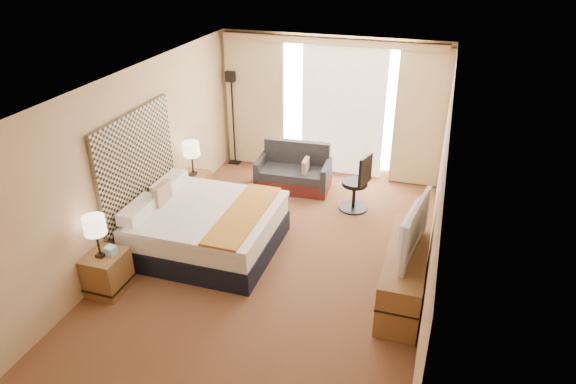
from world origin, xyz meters
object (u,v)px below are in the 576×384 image
(bed, at_px, (207,228))
(floor_lamp, at_px, (232,99))
(nightstand_left, at_px, (107,273))
(media_dresser, at_px, (405,273))
(lamp_left, at_px, (95,226))
(desk_chair, at_px, (357,186))
(television, at_px, (406,227))
(lamp_right, at_px, (191,150))
(nightstand_right, at_px, (195,189))
(loveseat, at_px, (294,174))

(bed, bearing_deg, floor_lamp, 105.38)
(nightstand_left, distance_m, media_dresser, 3.85)
(nightstand_left, height_order, lamp_left, lamp_left)
(desk_chair, relative_size, lamp_left, 1.74)
(television, bearing_deg, lamp_right, 76.68)
(media_dresser, xyz_separation_m, bed, (-2.89, 0.25, 0.00))
(media_dresser, bearing_deg, floor_lamp, 138.50)
(nightstand_right, bearing_deg, media_dresser, -21.40)
(loveseat, bearing_deg, nightstand_left, -114.90)
(bed, xyz_separation_m, loveseat, (0.64, 2.32, -0.08))
(lamp_left, height_order, television, television)
(nightstand_right, relative_size, bed, 0.28)
(desk_chair, xyz_separation_m, lamp_right, (-2.70, -0.61, 0.55))
(loveseat, distance_m, desk_chair, 1.35)
(nightstand_left, distance_m, television, 3.87)
(nightstand_right, distance_m, bed, 1.45)
(loveseat, height_order, desk_chair, desk_chair)
(loveseat, distance_m, lamp_right, 1.96)
(nightstand_left, xyz_separation_m, television, (3.65, 1.03, 0.76))
(nightstand_left, distance_m, nightstand_right, 2.50)
(media_dresser, relative_size, floor_lamp, 0.96)
(floor_lamp, bearing_deg, lamp_left, -89.86)
(nightstand_right, distance_m, floor_lamp, 2.13)
(loveseat, xyz_separation_m, floor_lamp, (-1.48, 0.73, 1.05))
(nightstand_left, xyz_separation_m, media_dresser, (3.70, 1.05, 0.07))
(nightstand_left, bearing_deg, desk_chair, 49.29)
(bed, relative_size, floor_lamp, 1.06)
(lamp_left, bearing_deg, desk_chair, 49.44)
(desk_chair, distance_m, television, 2.38)
(loveseat, relative_size, lamp_left, 2.34)
(nightstand_right, distance_m, loveseat, 1.83)
(television, bearing_deg, media_dresser, -58.39)
(nightstand_left, height_order, media_dresser, media_dresser)
(loveseat, bearing_deg, floor_lamp, 150.59)
(bed, bearing_deg, lamp_right, 123.63)
(nightstand_left, distance_m, bed, 1.53)
(bed, xyz_separation_m, lamp_right, (-0.81, 1.22, 0.65))
(television, bearing_deg, nightstand_left, 114.65)
(media_dresser, distance_m, television, 0.69)
(media_dresser, distance_m, lamp_left, 3.93)
(nightstand_left, xyz_separation_m, lamp_right, (-0.00, 2.52, 0.73))
(nightstand_right, distance_m, media_dresser, 3.97)
(nightstand_right, bearing_deg, desk_chair, 13.23)
(media_dresser, bearing_deg, bed, 175.08)
(nightstand_left, height_order, nightstand_right, same)
(bed, height_order, desk_chair, desk_chair)
(lamp_right, distance_m, television, 3.95)
(nightstand_left, xyz_separation_m, loveseat, (1.45, 3.62, -0.00))
(media_dresser, xyz_separation_m, desk_chair, (-1.00, 2.08, 0.10))
(bed, relative_size, desk_chair, 1.96)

